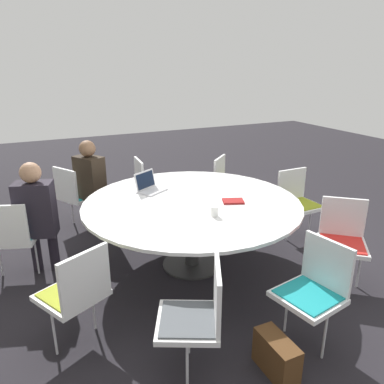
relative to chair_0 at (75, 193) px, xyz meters
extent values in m
plane|color=black|center=(-1.51, -0.96, -0.50)|extent=(16.00, 16.00, 0.00)
cylinder|color=#333333|center=(-1.51, -0.96, -0.49)|extent=(0.63, 0.63, 0.02)
cylinder|color=#333333|center=(-1.51, -0.96, -0.13)|extent=(0.14, 0.14, 0.69)
cylinder|color=white|center=(-1.51, -0.96, 0.23)|extent=(2.22, 2.22, 0.03)
cube|color=white|center=(0.03, -0.06, -0.07)|extent=(0.59, 0.58, 0.04)
cube|color=teal|center=(0.03, -0.06, -0.05)|extent=(0.52, 0.51, 0.01)
cube|color=white|center=(-0.06, 0.11, 0.15)|extent=(0.38, 0.24, 0.40)
cylinder|color=silver|center=(0.19, 0.03, -0.30)|extent=(0.02, 0.02, 0.40)
cylinder|color=silver|center=(-0.12, -0.15, -0.30)|extent=(0.02, 0.02, 0.40)
cube|color=white|center=(-0.93, 0.73, -0.07)|extent=(0.54, 0.55, 0.04)
cube|color=teal|center=(-0.93, 0.73, -0.05)|extent=(0.47, 0.49, 0.01)
cube|color=white|center=(-1.12, 0.79, 0.15)|extent=(0.16, 0.41, 0.40)
cylinder|color=silver|center=(-0.88, 0.90, -0.30)|extent=(0.02, 0.02, 0.40)
cylinder|color=silver|center=(-0.99, 0.56, -0.30)|extent=(0.02, 0.02, 0.40)
cube|color=white|center=(-2.19, 0.36, -0.07)|extent=(0.57, 0.58, 0.04)
cube|color=olive|center=(-2.19, 0.36, -0.05)|extent=(0.51, 0.51, 0.01)
cube|color=white|center=(-2.36, 0.27, 0.15)|extent=(0.22, 0.39, 0.40)
cylinder|color=silver|center=(-2.27, 0.52, -0.30)|extent=(0.02, 0.02, 0.40)
cylinder|color=silver|center=(-2.11, 0.20, -0.30)|extent=(0.02, 0.02, 0.40)
cube|color=white|center=(-2.84, -0.30, -0.07)|extent=(0.58, 0.57, 0.04)
cube|color=#4C5156|center=(-2.84, -0.30, -0.05)|extent=(0.51, 0.50, 0.01)
cube|color=white|center=(-2.93, -0.48, 0.15)|extent=(0.39, 0.21, 0.40)
cylinder|color=silver|center=(-3.01, -0.22, -0.30)|extent=(0.02, 0.02, 0.40)
cylinder|color=silver|center=(-2.68, -0.38, -0.30)|extent=(0.02, 0.02, 0.40)
cube|color=white|center=(-2.97, -1.23, -0.07)|extent=(0.51, 0.49, 0.04)
cube|color=teal|center=(-2.97, -1.23, -0.05)|extent=(0.45, 0.43, 0.01)
cube|color=white|center=(-2.94, -1.42, 0.15)|extent=(0.42, 0.10, 0.40)
cylinder|color=silver|center=(-3.15, -1.26, -0.30)|extent=(0.02, 0.02, 0.40)
cylinder|color=silver|center=(-2.80, -1.20, -0.30)|extent=(0.02, 0.02, 0.40)
cube|color=white|center=(-2.47, -2.10, -0.07)|extent=(0.60, 0.61, 0.04)
cube|color=red|center=(-2.47, -2.10, -0.05)|extent=(0.53, 0.53, 0.01)
cube|color=white|center=(-2.32, -2.23, 0.15)|extent=(0.29, 0.34, 0.40)
cylinder|color=silver|center=(-2.58, -2.24, -0.30)|extent=(0.02, 0.02, 0.40)
cylinder|color=silver|center=(-2.35, -1.96, -0.30)|extent=(0.02, 0.02, 0.40)
cube|color=white|center=(-1.47, -2.45, -0.07)|extent=(0.43, 0.45, 0.04)
cube|color=olive|center=(-1.47, -2.45, -0.05)|extent=(0.38, 0.40, 0.01)
cube|color=white|center=(-1.27, -2.44, 0.15)|extent=(0.04, 0.42, 0.40)
cylinder|color=silver|center=(-1.46, -2.63, -0.30)|extent=(0.02, 0.02, 0.40)
cylinder|color=silver|center=(-1.47, -2.27, -0.30)|extent=(0.02, 0.02, 0.40)
cube|color=white|center=(-0.50, -2.06, -0.07)|extent=(0.61, 0.61, 0.04)
cube|color=olive|center=(-0.50, -2.06, -0.05)|extent=(0.53, 0.54, 0.01)
cube|color=white|center=(-0.36, -1.93, 0.15)|extent=(0.30, 0.33, 0.40)
cylinder|color=silver|center=(-0.38, -2.19, -0.30)|extent=(0.02, 0.02, 0.40)
cylinder|color=silver|center=(-0.63, -1.93, -0.30)|extent=(0.02, 0.02, 0.40)
cube|color=white|center=(-0.02, -1.06, -0.07)|extent=(0.47, 0.45, 0.04)
cube|color=olive|center=(-0.02, -1.06, -0.05)|extent=(0.41, 0.39, 0.01)
cube|color=white|center=(-0.01, -0.87, 0.15)|extent=(0.42, 0.06, 0.40)
cylinder|color=silver|center=(0.16, -1.07, -0.30)|extent=(0.02, 0.02, 0.40)
cylinder|color=silver|center=(-0.20, -1.05, -0.30)|extent=(0.02, 0.02, 0.40)
cylinder|color=#2D2319|center=(-0.04, -0.22, -0.28)|extent=(0.10, 0.10, 0.44)
cylinder|color=#2D2319|center=(-0.20, -0.31, -0.28)|extent=(0.10, 0.10, 0.44)
cube|color=#2D2319|center=(-0.17, -0.18, 0.22)|extent=(0.42, 0.37, 0.55)
sphere|color=brown|center=(-0.17, -0.18, 0.60)|extent=(0.20, 0.20, 0.20)
cylinder|color=#231E28|center=(-0.89, 0.56, -0.28)|extent=(0.10, 0.10, 0.44)
cylinder|color=#231E28|center=(-0.95, 0.39, -0.28)|extent=(0.10, 0.10, 0.44)
cube|color=#231E28|center=(-1.01, 0.50, 0.22)|extent=(0.32, 0.41, 0.55)
sphere|color=#A87A5B|center=(-1.01, 0.50, 0.60)|extent=(0.20, 0.20, 0.20)
cube|color=silver|center=(-1.05, -0.69, 0.25)|extent=(0.33, 0.36, 0.02)
cube|color=silver|center=(-0.96, -0.64, 0.36)|extent=(0.20, 0.28, 0.20)
cube|color=black|center=(-0.97, -0.65, 0.36)|extent=(0.17, 0.25, 0.17)
cube|color=maroon|center=(-1.71, -1.33, 0.25)|extent=(0.22, 0.25, 0.02)
cylinder|color=white|center=(-1.95, -0.98, 0.29)|extent=(0.07, 0.07, 0.09)
cube|color=#513319|center=(-3.11, -0.86, -0.36)|extent=(0.36, 0.16, 0.28)
camera|label=1|loc=(-4.76, 0.56, 1.59)|focal=35.00mm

